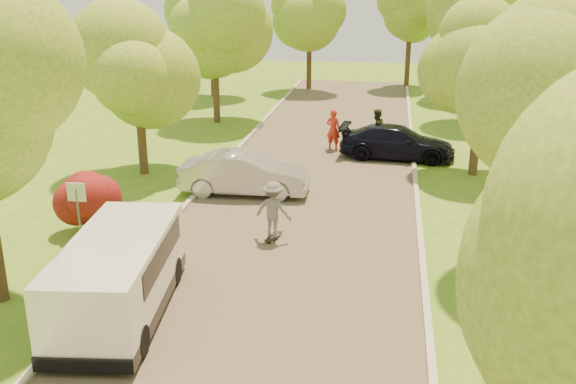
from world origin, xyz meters
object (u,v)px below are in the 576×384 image
Objects in this scene: street_sign at (77,203)px; person_striped at (333,130)px; silver_sedan at (245,174)px; dark_sedan at (397,142)px; minivan at (119,275)px; skateboarder at (273,209)px; person_olive at (376,129)px; longboard at (273,237)px.

street_sign is 14.48m from person_striped.
dark_sedan is at bearing -45.47° from silver_sedan.
dark_sedan is 3.15m from person_striped.
skateboarder is at bearing 55.09° from minivan.
street_sign is 0.46× the size of silver_sedan.
dark_sedan is 2.69× the size of person_olive.
silver_sedan is at bearing -53.79° from skateboarder.
longboard is (-3.74, -10.09, -0.64)m from dark_sedan.
skateboarder reaches higher than dark_sedan.
minivan is 1.15× the size of silver_sedan.
silver_sedan is (3.50, 6.10, -0.78)m from street_sign.
silver_sedan is 7.48m from person_striped.
person_olive reaches higher than skateboarder.
skateboarder is at bearing 164.46° from dark_sedan.
minivan is at bearing 96.30° from person_striped.
street_sign is at bearing 148.13° from silver_sedan.
skateboarder is at bearing 32.63° from person_olive.
minivan is 2.90× the size of person_olive.
person_striped is at bearing -22.77° from silver_sedan.
minivan is at bearing 27.76° from person_olive.
person_striped reaches higher than dark_sedan.
silver_sedan is 4.58m from skateboarder.
minivan reaches higher than silver_sedan.
silver_sedan is 2.71× the size of skateboarder.
minivan is at bearing 73.99° from longboard.
street_sign is 1.24× the size of skateboarder.
longboard is at bearing -158.06° from silver_sedan.
person_striped is (3.56, 16.30, -0.08)m from minivan.
person_olive is (4.62, 7.47, 0.16)m from silver_sedan.
minivan is 16.55m from dark_sedan.
skateboarder is (0.00, 0.00, 0.90)m from longboard.
person_striped is at bearing -81.81° from skateboarder.
minivan is 16.69m from person_striped.
street_sign is 0.40× the size of minivan.
silver_sedan is 4.62m from longboard.
minivan is at bearing -51.08° from street_sign.
street_sign is at bearing 31.97° from longboard.
dark_sedan is 10.78m from longboard.
person_olive is at bearing -33.75° from silver_sedan.
longboard is at bearing 32.63° from person_olive.
skateboarder is 0.93× the size of person_olive.
person_striped reaches higher than silver_sedan.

